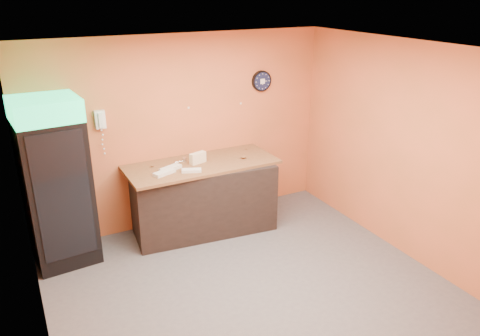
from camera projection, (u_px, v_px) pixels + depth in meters
floor at (247, 284)px, 5.69m from camera, size 4.50×4.50×0.00m
back_wall at (183, 132)px, 6.84m from camera, size 4.50×0.02×2.80m
left_wall at (28, 223)px, 4.22m from camera, size 0.02×4.00×2.80m
right_wall at (398, 148)px, 6.14m from camera, size 0.02×4.00×2.80m
ceiling at (248, 49)px, 4.67m from camera, size 4.50×4.00×0.02m
beverage_cooler at (56, 186)px, 5.84m from camera, size 0.82×0.84×2.17m
prep_counter at (203, 198)px, 6.84m from camera, size 2.08×1.09×1.00m
wall_clock at (262, 81)px, 7.13m from camera, size 0.32×0.06×0.32m
wall_phone at (100, 120)px, 6.17m from camera, size 0.13×0.11×0.24m
butcher_paper at (202, 164)px, 6.65m from camera, size 2.16×0.91×0.04m
sub_roll_stack at (198, 158)px, 6.61m from camera, size 0.26×0.15×0.16m
wrapped_sandwich_left at (164, 173)px, 6.24m from camera, size 0.33×0.22×0.04m
wrapped_sandwich_mid at (191, 170)px, 6.33m from camera, size 0.28×0.19×0.04m
wrapped_sandwich_right at (171, 168)px, 6.39m from camera, size 0.34×0.24×0.04m
kitchen_tool at (184, 160)px, 6.69m from camera, size 0.06×0.06×0.06m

